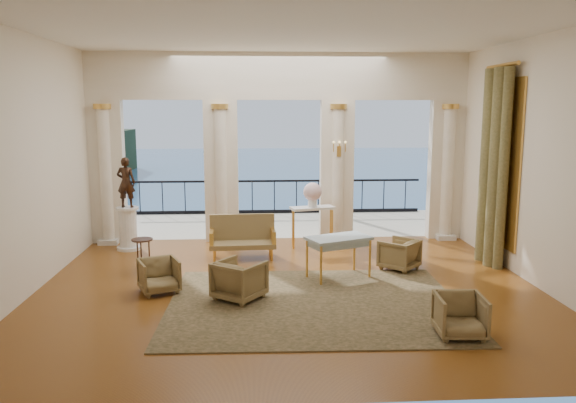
{
  "coord_description": "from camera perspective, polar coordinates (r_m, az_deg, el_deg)",
  "views": [
    {
      "loc": [
        -0.59,
        -9.67,
        3.21
      ],
      "look_at": [
        0.02,
        0.6,
        1.49
      ],
      "focal_mm": 35.0,
      "sensor_mm": 36.0,
      "label": 1
    }
  ],
  "objects": [
    {
      "name": "room_walls",
      "position": [
        8.58,
        0.57,
        7.24
      ],
      "size": [
        9.0,
        9.0,
        9.0
      ],
      "color": "white",
      "rests_on": "ground"
    },
    {
      "name": "arcade",
      "position": [
        13.52,
        -0.89,
        6.81
      ],
      "size": [
        9.0,
        0.56,
        4.5
      ],
      "color": "beige",
      "rests_on": "ground"
    },
    {
      "name": "balustrade",
      "position": [
        17.31,
        -1.39,
        0.16
      ],
      "size": [
        9.0,
        0.06,
        1.03
      ],
      "color": "black",
      "rests_on": "terrace"
    },
    {
      "name": "floor",
      "position": [
        10.21,
        0.1,
        -8.86
      ],
      "size": [
        9.0,
        9.0,
        0.0
      ],
      "primitive_type": "plane",
      "color": "#54290C",
      "rests_on": "ground"
    },
    {
      "name": "window_frame",
      "position": [
        12.32,
        20.93,
        3.67
      ],
      "size": [
        0.04,
        1.6,
        3.4
      ],
      "primitive_type": "cube",
      "color": "gold",
      "rests_on": "room_walls"
    },
    {
      "name": "statue",
      "position": [
        13.17,
        -16.14,
        1.89
      ],
      "size": [
        0.44,
        0.32,
        1.14
      ],
      "primitive_type": "imported",
      "rotation": [
        0.0,
        0.0,
        3.03
      ],
      "color": "black",
      "rests_on": "pedestal"
    },
    {
      "name": "pedestal",
      "position": [
        13.35,
        -15.92,
        -2.73
      ],
      "size": [
        0.54,
        0.54,
        0.99
      ],
      "color": "silver",
      "rests_on": "ground"
    },
    {
      "name": "rug",
      "position": [
        9.47,
        2.64,
        -10.3
      ],
      "size": [
        4.88,
        3.84,
        0.02
      ],
      "primitive_type": "cube",
      "rotation": [
        0.0,
        0.0,
        -0.02
      ],
      "color": "#2C2F17",
      "rests_on": "ground"
    },
    {
      "name": "console_table",
      "position": [
        13.02,
        2.5,
        -1.25
      ],
      "size": [
        1.07,
        0.62,
        0.95
      ],
      "rotation": [
        0.0,
        0.0,
        0.25
      ],
      "color": "silver",
      "rests_on": "ground"
    },
    {
      "name": "headland",
      "position": [
        85.15,
        -23.66,
        4.51
      ],
      "size": [
        22.0,
        18.0,
        6.0
      ],
      "primitive_type": "cube",
      "color": "black",
      "rests_on": "sea"
    },
    {
      "name": "curtain",
      "position": [
        12.25,
        20.12,
        3.31
      ],
      "size": [
        0.33,
        1.4,
        4.09
      ],
      "color": "brown",
      "rests_on": "ground"
    },
    {
      "name": "armchair_c",
      "position": [
        11.52,
        11.22,
        -5.14
      ],
      "size": [
        0.91,
        0.91,
        0.68
      ],
      "primitive_type": "imported",
      "rotation": [
        0.0,
        0.0,
        -2.33
      ],
      "color": "#493A22",
      "rests_on": "ground"
    },
    {
      "name": "side_table",
      "position": [
        11.43,
        -14.59,
        -4.16
      ],
      "size": [
        0.41,
        0.41,
        0.67
      ],
      "color": "black",
      "rests_on": "ground"
    },
    {
      "name": "wall_sconce",
      "position": [
        13.37,
        5.21,
        5.22
      ],
      "size": [
        0.3,
        0.11,
        0.33
      ],
      "color": "gold",
      "rests_on": "arcade"
    },
    {
      "name": "settee",
      "position": [
        12.18,
        -4.64,
        -3.61
      ],
      "size": [
        1.43,
        0.66,
        0.93
      ],
      "rotation": [
        0.0,
        0.0,
        0.04
      ],
      "color": "#493A22",
      "rests_on": "ground"
    },
    {
      "name": "armchair_d",
      "position": [
        9.6,
        -4.97,
        -7.76
      ],
      "size": [
        0.99,
        0.98,
        0.75
      ],
      "primitive_type": "imported",
      "rotation": [
        0.0,
        0.0,
        2.51
      ],
      "color": "#493A22",
      "rests_on": "ground"
    },
    {
      "name": "palm_tree",
      "position": [
        16.5,
        5.79,
        12.49
      ],
      "size": [
        2.0,
        2.0,
        4.5
      ],
      "color": "#4C3823",
      "rests_on": "terrace"
    },
    {
      "name": "game_table",
      "position": [
        10.69,
        5.17,
        -4.03
      ],
      "size": [
        1.34,
        1.05,
        0.81
      ],
      "rotation": [
        0.0,
        0.0,
        0.4
      ],
      "color": "#96B3C0",
      "rests_on": "ground"
    },
    {
      "name": "urn",
      "position": [
        12.94,
        2.51,
        0.86
      ],
      "size": [
        0.43,
        0.43,
        0.56
      ],
      "color": "white",
      "rests_on": "console_table"
    },
    {
      "name": "terrace",
      "position": [
        15.82,
        -1.18,
        -2.42
      ],
      "size": [
        10.0,
        3.6,
        0.1
      ],
      "primitive_type": "cube",
      "color": "#BCB49F",
      "rests_on": "ground"
    },
    {
      "name": "armchair_a",
      "position": [
        10.19,
        -12.97,
        -7.2
      ],
      "size": [
        0.83,
        0.8,
        0.66
      ],
      "primitive_type": "imported",
      "rotation": [
        0.0,
        0.0,
        0.39
      ],
      "color": "#493A22",
      "rests_on": "ground"
    },
    {
      "name": "sea",
      "position": [
        70.28,
        -2.88,
        1.94
      ],
      "size": [
        160.0,
        160.0,
        0.0
      ],
      "primitive_type": "plane",
      "color": "#235385",
      "rests_on": "ground"
    },
    {
      "name": "armchair_b",
      "position": [
        8.45,
        17.09,
        -10.85
      ],
      "size": [
        0.7,
        0.66,
        0.68
      ],
      "primitive_type": "imported",
      "rotation": [
        0.0,
        0.0,
        -0.07
      ],
      "color": "#493A22",
      "rests_on": "ground"
    }
  ]
}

